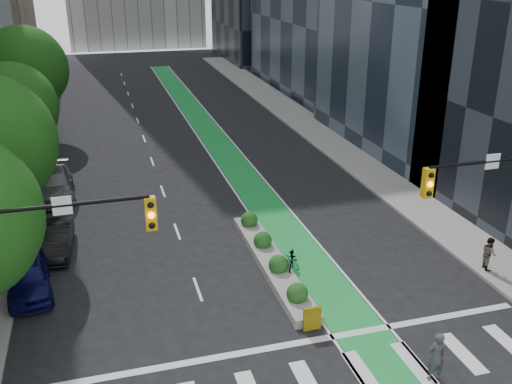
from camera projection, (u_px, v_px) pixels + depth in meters
ground at (298, 365)px, 20.17m from camera, size 160.00×160.00×0.00m
sidewalk_left at (15, 168)px, 39.47m from camera, size 3.60×90.00×0.15m
sidewalk_right at (331, 141)px, 45.45m from camera, size 3.60×90.00×0.15m
bike_lane_paint at (210, 133)px, 47.71m from camera, size 2.20×70.00×0.01m
tree_midfar at (12, 108)px, 35.18m from camera, size 5.60×5.60×7.76m
tree_far at (25, 69)px, 43.83m from camera, size 6.60×6.60×9.00m
signal_left at (16, 275)px, 16.60m from camera, size 6.14×0.51×7.20m
median_planter at (271, 259)px, 26.62m from camera, size 1.20×10.26×1.10m
bicycle at (292, 260)px, 26.26m from camera, size 1.45×2.14×1.06m
cyclist at (436, 357)px, 19.16m from camera, size 0.68×0.45×1.86m
parked_car_left_near at (28, 276)px, 24.42m from camera, size 2.27×4.64×1.52m
parked_car_left_mid at (56, 239)px, 27.84m from camera, size 1.68×4.28×1.39m
parked_car_left_far at (54, 184)px, 34.58m from camera, size 2.39×5.51×1.58m
pedestrian_near at (489, 253)px, 26.03m from camera, size 0.74×0.87×1.55m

